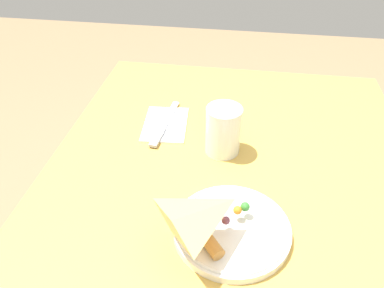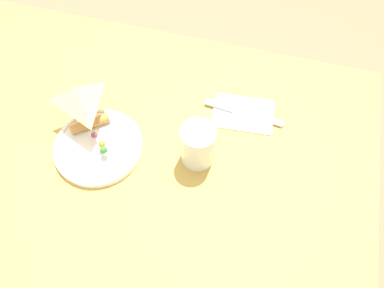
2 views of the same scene
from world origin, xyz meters
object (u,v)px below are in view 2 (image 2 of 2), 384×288
napkin_folded (243,114)px  butter_knife (239,111)px  plate_pizza (98,145)px  dining_table (119,165)px  milk_glass (198,146)px

napkin_folded → butter_knife: bearing=174.8°
plate_pizza → dining_table: bearing=19.0°
dining_table → butter_knife: (0.28, 0.18, 0.11)m
plate_pizza → butter_knife: bearing=31.6°
milk_glass → napkin_folded: size_ratio=0.70×
napkin_folded → butter_knife: (-0.01, 0.00, 0.00)m
napkin_folded → butter_knife: butter_knife is taller
dining_table → plate_pizza: bearing=-161.0°
dining_table → milk_glass: size_ratio=11.08×
butter_knife → milk_glass: bearing=-109.5°
dining_table → butter_knife: size_ratio=6.03×
milk_glass → napkin_folded: bearing=61.8°
milk_glass → dining_table: bearing=-172.8°
dining_table → milk_glass: bearing=7.2°
dining_table → napkin_folded: bearing=31.6°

